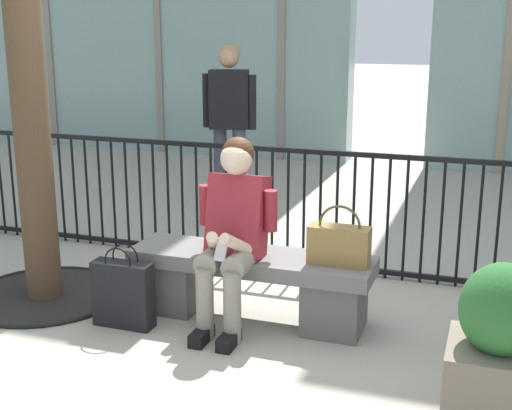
{
  "coord_description": "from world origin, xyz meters",
  "views": [
    {
      "loc": [
        1.45,
        -4.0,
        1.89
      ],
      "look_at": [
        0.0,
        0.1,
        0.75
      ],
      "focal_mm": 48.65,
      "sensor_mm": 36.0,
      "label": 1
    }
  ],
  "objects": [
    {
      "name": "ground_plane",
      "position": [
        0.0,
        0.0,
        0.0
      ],
      "size": [
        60.0,
        60.0,
        0.0
      ],
      "primitive_type": "plane",
      "color": "#A8A091"
    },
    {
      "name": "stone_bench",
      "position": [
        0.0,
        0.0,
        0.27
      ],
      "size": [
        1.6,
        0.44,
        0.45
      ],
      "color": "slate",
      "rests_on": "ground"
    },
    {
      "name": "seated_person_with_phone",
      "position": [
        -0.07,
        -0.13,
        0.65
      ],
      "size": [
        0.52,
        0.66,
        1.21
      ],
      "color": "gray",
      "rests_on": "ground"
    },
    {
      "name": "handbag_on_bench",
      "position": [
        0.58,
        -0.01,
        0.58
      ],
      "size": [
        0.38,
        0.15,
        0.38
      ],
      "color": "olive",
      "rests_on": "stone_bench"
    },
    {
      "name": "shopping_bag",
      "position": [
        -0.73,
        -0.38,
        0.22
      ],
      "size": [
        0.39,
        0.13,
        0.54
      ],
      "color": "black",
      "rests_on": "ground"
    },
    {
      "name": "bystander_at_railing",
      "position": [
        -1.04,
        2.27,
        1.0
      ],
      "size": [
        0.55,
        0.32,
        1.71
      ],
      "color": "#383D4C",
      "rests_on": "ground"
    },
    {
      "name": "plaza_railing",
      "position": [
        -0.0,
        1.04,
        0.49
      ],
      "size": [
        9.54,
        0.04,
        0.97
      ],
      "color": "black",
      "rests_on": "ground"
    },
    {
      "name": "planter",
      "position": [
        1.53,
        -0.87,
        0.39
      ],
      "size": [
        0.46,
        0.46,
        0.85
      ],
      "color": "#726656",
      "rests_on": "ground"
    }
  ]
}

